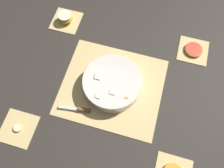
{
  "coord_description": "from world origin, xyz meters",
  "views": [
    {
      "loc": [
        0.1,
        -0.36,
        0.93
      ],
      "look_at": [
        0.0,
        0.0,
        0.03
      ],
      "focal_mm": 35.0,
      "sensor_mm": 36.0,
      "label": 1
    }
  ],
  "objects_px": {
    "grapefruit_slice": "(194,50)",
    "banana_coin_single": "(17,128)",
    "apple_half": "(65,17)",
    "paring_knife": "(82,110)",
    "fruit_salad_bowl": "(112,83)"
  },
  "relations": [
    {
      "from": "apple_half",
      "to": "grapefruit_slice",
      "type": "height_order",
      "value": "apple_half"
    },
    {
      "from": "grapefruit_slice",
      "to": "banana_coin_single",
      "type": "bearing_deg",
      "value": -138.62
    },
    {
      "from": "grapefruit_slice",
      "to": "apple_half",
      "type": "bearing_deg",
      "value": 180.0
    },
    {
      "from": "paring_knife",
      "to": "grapefruit_slice",
      "type": "relative_size",
      "value": 1.59
    },
    {
      "from": "apple_half",
      "to": "grapefruit_slice",
      "type": "xyz_separation_m",
      "value": [
        0.66,
        -0.0,
        -0.02
      ]
    },
    {
      "from": "grapefruit_slice",
      "to": "paring_knife",
      "type": "bearing_deg",
      "value": -134.28
    },
    {
      "from": "fruit_salad_bowl",
      "to": "banana_coin_single",
      "type": "xyz_separation_m",
      "value": [
        -0.33,
        -0.29,
        -0.03
      ]
    },
    {
      "from": "paring_knife",
      "to": "apple_half",
      "type": "relative_size",
      "value": 1.88
    },
    {
      "from": "fruit_salad_bowl",
      "to": "grapefruit_slice",
      "type": "height_order",
      "value": "fruit_salad_bowl"
    },
    {
      "from": "paring_knife",
      "to": "banana_coin_single",
      "type": "height_order",
      "value": "paring_knife"
    },
    {
      "from": "apple_half",
      "to": "grapefruit_slice",
      "type": "relative_size",
      "value": 0.84
    },
    {
      "from": "paring_knife",
      "to": "fruit_salad_bowl",
      "type": "bearing_deg",
      "value": 56.74
    },
    {
      "from": "banana_coin_single",
      "to": "apple_half",
      "type": "bearing_deg",
      "value": 90.0
    },
    {
      "from": "fruit_salad_bowl",
      "to": "paring_knife",
      "type": "bearing_deg",
      "value": -123.26
    },
    {
      "from": "apple_half",
      "to": "banana_coin_single",
      "type": "bearing_deg",
      "value": -90.0
    }
  ]
}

